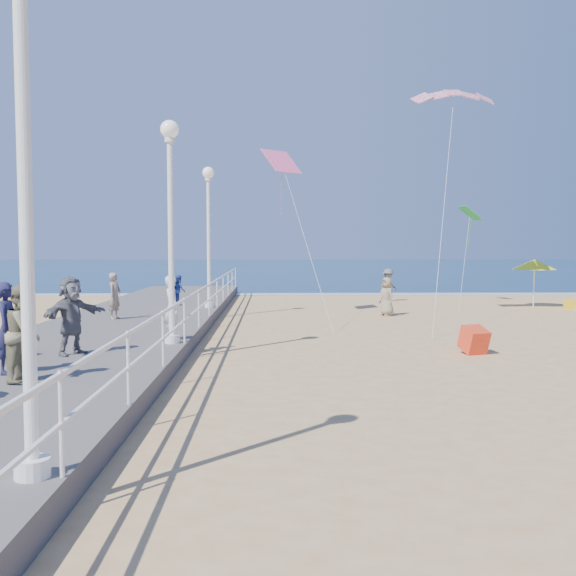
{
  "coord_description": "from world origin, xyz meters",
  "views": [
    {
      "loc": [
        -2.9,
        -15.43,
        2.75
      ],
      "look_at": [
        -2.5,
        2.0,
        1.6
      ],
      "focal_mm": 40.0,
      "sensor_mm": 36.0,
      "label": 1
    }
  ],
  "objects_px": {
    "spectator_0": "(8,328)",
    "spectator_1": "(24,333)",
    "lamp_post_near": "(24,153)",
    "toddler_held": "(179,290)",
    "lamp_post_far": "(209,222)",
    "spectator_5": "(71,315)",
    "beach_umbrella": "(534,265)",
    "beach_chair_left": "(572,305)",
    "box_kite": "(474,342)",
    "woman_holding_toddler": "(172,308)",
    "beach_walker_c": "(387,297)",
    "beach_walker_a": "(388,285)",
    "spectator_6": "(115,296)",
    "lamp_post_mid": "(171,208)"
  },
  "relations": [
    {
      "from": "spectator_0",
      "to": "beach_walker_c",
      "type": "distance_m",
      "value": 16.16
    },
    {
      "from": "lamp_post_far",
      "to": "woman_holding_toddler",
      "type": "xyz_separation_m",
      "value": [
        -0.09,
        -8.4,
        -2.46
      ]
    },
    {
      "from": "spectator_0",
      "to": "spectator_1",
      "type": "bearing_deg",
      "value": -142.41
    },
    {
      "from": "lamp_post_far",
      "to": "spectator_0",
      "type": "xyz_separation_m",
      "value": [
        -2.43,
        -12.62,
        -2.42
      ]
    },
    {
      "from": "toddler_held",
      "to": "beach_walker_a",
      "type": "height_order",
      "value": "toddler_held"
    },
    {
      "from": "woman_holding_toddler",
      "to": "toddler_held",
      "type": "distance_m",
      "value": 0.48
    },
    {
      "from": "beach_walker_a",
      "to": "beach_walker_c",
      "type": "xyz_separation_m",
      "value": [
        -1.21,
        -6.45,
        -0.05
      ]
    },
    {
      "from": "woman_holding_toddler",
      "to": "spectator_1",
      "type": "relative_size",
      "value": 0.95
    },
    {
      "from": "spectator_6",
      "to": "beach_chair_left",
      "type": "relative_size",
      "value": 2.71
    },
    {
      "from": "spectator_6",
      "to": "beach_walker_a",
      "type": "relative_size",
      "value": 0.92
    },
    {
      "from": "lamp_post_near",
      "to": "toddler_held",
      "type": "bearing_deg",
      "value": 89.62
    },
    {
      "from": "spectator_0",
      "to": "spectator_5",
      "type": "bearing_deg",
      "value": -16.22
    },
    {
      "from": "beach_walker_a",
      "to": "beach_chair_left",
      "type": "height_order",
      "value": "beach_walker_a"
    },
    {
      "from": "beach_umbrella",
      "to": "beach_chair_left",
      "type": "bearing_deg",
      "value": -38.26
    },
    {
      "from": "spectator_1",
      "to": "spectator_5",
      "type": "distance_m",
      "value": 2.72
    },
    {
      "from": "spectator_0",
      "to": "spectator_5",
      "type": "distance_m",
      "value": 2.12
    },
    {
      "from": "lamp_post_near",
      "to": "lamp_post_mid",
      "type": "distance_m",
      "value": 9.0
    },
    {
      "from": "beach_chair_left",
      "to": "spectator_1",
      "type": "bearing_deg",
      "value": -136.79
    },
    {
      "from": "spectator_0",
      "to": "beach_walker_a",
      "type": "height_order",
      "value": "spectator_0"
    },
    {
      "from": "toddler_held",
      "to": "spectator_1",
      "type": "height_order",
      "value": "spectator_1"
    },
    {
      "from": "lamp_post_near",
      "to": "spectator_5",
      "type": "distance_m",
      "value": 8.04
    },
    {
      "from": "lamp_post_mid",
      "to": "spectator_5",
      "type": "relative_size",
      "value": 3.13
    },
    {
      "from": "toddler_held",
      "to": "spectator_6",
      "type": "bearing_deg",
      "value": 6.82
    },
    {
      "from": "lamp_post_far",
      "to": "spectator_0",
      "type": "distance_m",
      "value": 13.08
    },
    {
      "from": "beach_umbrella",
      "to": "beach_chair_left",
      "type": "xyz_separation_m",
      "value": [
        1.29,
        -1.02,
        -1.71
      ]
    },
    {
      "from": "lamp_post_mid",
      "to": "beach_walker_c",
      "type": "height_order",
      "value": "lamp_post_mid"
    },
    {
      "from": "lamp_post_near",
      "to": "beach_walker_a",
      "type": "relative_size",
      "value": 3.29
    },
    {
      "from": "woman_holding_toddler",
      "to": "spectator_6",
      "type": "bearing_deg",
      "value": 4.54
    },
    {
      "from": "beach_walker_a",
      "to": "beach_umbrella",
      "type": "bearing_deg",
      "value": -64.1
    },
    {
      "from": "beach_chair_left",
      "to": "spectator_0",
      "type": "bearing_deg",
      "value": -138.89
    },
    {
      "from": "lamp_post_near",
      "to": "beach_walker_a",
      "type": "bearing_deg",
      "value": 72.01
    },
    {
      "from": "beach_chair_left",
      "to": "toddler_held",
      "type": "bearing_deg",
      "value": -143.87
    },
    {
      "from": "spectator_0",
      "to": "beach_chair_left",
      "type": "xyz_separation_m",
      "value": [
        17.87,
        15.59,
        -1.04
      ]
    },
    {
      "from": "spectator_6",
      "to": "beach_walker_a",
      "type": "bearing_deg",
      "value": -28.32
    },
    {
      "from": "beach_chair_left",
      "to": "lamp_post_far",
      "type": "bearing_deg",
      "value": -169.11
    },
    {
      "from": "beach_walker_c",
      "to": "spectator_6",
      "type": "bearing_deg",
      "value": -90.51
    },
    {
      "from": "lamp_post_far",
      "to": "spectator_6",
      "type": "relative_size",
      "value": 3.57
    },
    {
      "from": "lamp_post_far",
      "to": "toddler_held",
      "type": "xyz_separation_m",
      "value": [
        0.06,
        -8.25,
        -2.02
      ]
    },
    {
      "from": "lamp_post_near",
      "to": "beach_walker_a",
      "type": "xyz_separation_m",
      "value": [
        8.12,
        25.0,
        -2.85
      ]
    },
    {
      "from": "woman_holding_toddler",
      "to": "lamp_post_mid",
      "type": "bearing_deg",
      "value": 163.47
    },
    {
      "from": "box_kite",
      "to": "lamp_post_far",
      "type": "bearing_deg",
      "value": 114.46
    },
    {
      "from": "spectator_6",
      "to": "woman_holding_toddler",
      "type": "bearing_deg",
      "value": -134.38
    },
    {
      "from": "woman_holding_toddler",
      "to": "spectator_0",
      "type": "xyz_separation_m",
      "value": [
        -2.34,
        -4.22,
        0.04
      ]
    },
    {
      "from": "lamp_post_near",
      "to": "woman_holding_toddler",
      "type": "distance_m",
      "value": 9.91
    },
    {
      "from": "spectator_5",
      "to": "beach_chair_left",
      "type": "bearing_deg",
      "value": -18.22
    },
    {
      "from": "toddler_held",
      "to": "beach_umbrella",
      "type": "height_order",
      "value": "beach_umbrella"
    },
    {
      "from": "lamp_post_near",
      "to": "box_kite",
      "type": "relative_size",
      "value": 8.87
    },
    {
      "from": "lamp_post_mid",
      "to": "toddler_held",
      "type": "height_order",
      "value": "lamp_post_mid"
    },
    {
      "from": "toddler_held",
      "to": "spectator_5",
      "type": "bearing_deg",
      "value": 114.76
    },
    {
      "from": "woman_holding_toddler",
      "to": "spectator_0",
      "type": "distance_m",
      "value": 4.83
    }
  ]
}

